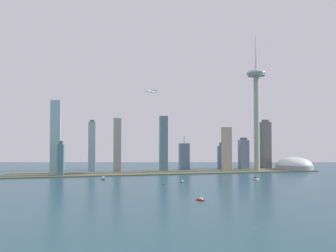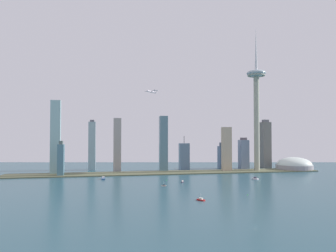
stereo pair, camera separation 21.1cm
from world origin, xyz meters
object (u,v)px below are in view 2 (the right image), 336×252
(boat_4, at_px, (255,178))
(airplane, at_px, (151,92))
(stadium_dome, at_px, (294,165))
(skyscraper_7, at_px, (266,144))
(boat_2, at_px, (183,182))
(boat_3, at_px, (164,185))
(observation_tower, at_px, (256,96))
(channel_buoy_0, at_px, (248,194))
(skyscraper_3, at_px, (227,149))
(skyscraper_8, at_px, (117,145))
(skyscraper_6, at_px, (184,157))
(skyscraper_9, at_px, (163,144))
(skyscraper_5, at_px, (222,156))
(boat_0, at_px, (103,178))
(skyscraper_4, at_px, (55,137))
(skyscraper_1, at_px, (61,160))
(skyscraper_2, at_px, (244,154))
(skyscraper_0, at_px, (92,145))
(channel_buoy_1, at_px, (167,180))
(boat_1, at_px, (201,199))

(boat_4, relative_size, airplane, 0.45)
(stadium_dome, height_order, skyscraper_7, skyscraper_7)
(boat_2, bearing_deg, boat_3, 178.47)
(observation_tower, xyz_separation_m, channel_buoy_0, (-154.84, -282.96, -178.19))
(skyscraper_3, distance_m, skyscraper_8, 255.67)
(stadium_dome, distance_m, skyscraper_6, 271.06)
(skyscraper_9, xyz_separation_m, boat_3, (-37.18, -216.09, -63.69))
(skyscraper_3, bearing_deg, skyscraper_9, 168.30)
(skyscraper_5, xyz_separation_m, boat_0, (-298.04, -153.88, -28.37))
(boat_3, height_order, channel_buoy_0, boat_3)
(skyscraper_4, bearing_deg, stadium_dome, -1.51)
(skyscraper_5, xyz_separation_m, airplane, (-189.01, -32.42, 158.11))
(skyscraper_1, relative_size, skyscraper_2, 0.92)
(skyscraper_0, height_order, skyscraper_2, skyscraper_0)
(skyscraper_5, xyz_separation_m, channel_buoy_1, (-181.55, -192.45, -28.97))
(skyscraper_9, xyz_separation_m, boat_1, (-10.54, -340.18, -63.59))
(stadium_dome, height_order, skyscraper_4, skyscraper_4)
(boat_1, xyz_separation_m, boat_3, (-26.64, 124.10, -0.10))
(skyscraper_2, bearing_deg, boat_2, -137.21)
(stadium_dome, bearing_deg, channel_buoy_0, -131.46)
(skyscraper_1, distance_m, skyscraper_5, 395.17)
(boat_3, bearing_deg, skyscraper_1, 153.93)
(observation_tower, relative_size, boat_4, 25.14)
(skyscraper_1, distance_m, skyscraper_3, 369.97)
(skyscraper_2, distance_m, airplane, 274.33)
(skyscraper_8, xyz_separation_m, boat_1, (96.40, -352.14, -60.95))
(skyscraper_3, distance_m, boat_4, 147.09)
(skyscraper_3, relative_size, skyscraper_5, 1.57)
(boat_1, bearing_deg, channel_buoy_0, -106.70)
(boat_4, height_order, channel_buoy_1, boat_4)
(skyscraper_9, relative_size, boat_0, 7.36)
(skyscraper_9, distance_m, boat_4, 233.63)
(boat_2, xyz_separation_m, boat_4, (146.98, 15.94, 0.07))
(skyscraper_1, relative_size, boat_0, 4.13)
(skyscraper_9, bearing_deg, boat_4, -48.42)
(skyscraper_1, distance_m, skyscraper_8, 134.56)
(skyscraper_1, bearing_deg, skyscraper_3, 2.79)
(skyscraper_3, relative_size, channel_buoy_0, 49.94)
(skyscraper_4, height_order, skyscraper_7, skyscraper_4)
(boat_4, bearing_deg, channel_buoy_1, -119.21)
(stadium_dome, xyz_separation_m, skyscraper_5, (-160.01, 67.57, 19.40))
(skyscraper_0, height_order, channel_buoy_1, skyscraper_0)
(skyscraper_0, relative_size, skyscraper_5, 1.85)
(observation_tower, height_order, boat_2, observation_tower)
(skyscraper_7, xyz_separation_m, airplane, (-303.44, -21.47, 127.66))
(skyscraper_1, height_order, skyscraper_9, skyscraper_9)
(channel_buoy_1, bearing_deg, boat_1, -86.97)
(skyscraper_4, bearing_deg, skyscraper_3, -2.64)
(skyscraper_7, height_order, boat_0, skyscraper_7)
(skyscraper_8, bearing_deg, skyscraper_4, -169.75)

